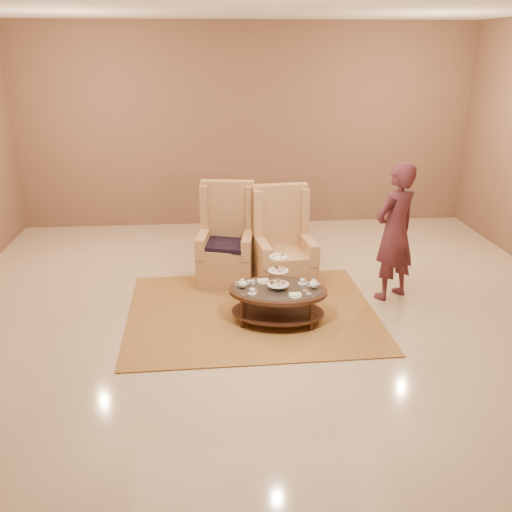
{
  "coord_description": "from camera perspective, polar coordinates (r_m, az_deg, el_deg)",
  "views": [
    {
      "loc": [
        -0.67,
        -6.14,
        3.07
      ],
      "look_at": [
        -0.14,
        0.2,
        0.73
      ],
      "focal_mm": 40.0,
      "sensor_mm": 36.0,
      "label": 1
    }
  ],
  "objects": [
    {
      "name": "wall_back",
      "position": [
        10.25,
        -0.97,
        12.79
      ],
      "size": [
        8.0,
        0.04,
        3.5
      ],
      "primitive_type": "cube",
      "color": "brown",
      "rests_on": "ground"
    },
    {
      "name": "ground",
      "position": [
        6.9,
        1.34,
        -6.25
      ],
      "size": [
        8.0,
        8.0,
        0.0
      ],
      "primitive_type": "plane",
      "color": "beige",
      "rests_on": "ground"
    },
    {
      "name": "rug",
      "position": [
        7.03,
        -0.42,
        -5.63
      ],
      "size": [
        3.06,
        2.57,
        0.02
      ],
      "rotation": [
        0.0,
        0.0,
        0.02
      ],
      "color": "#AE833D",
      "rests_on": "ground"
    },
    {
      "name": "ceiling",
      "position": [
        6.9,
        1.34,
        -6.25
      ],
      "size": [
        8.0,
        8.0,
        0.02
      ],
      "primitive_type": "cube",
      "color": "white",
      "rests_on": "ground"
    },
    {
      "name": "tea_table",
      "position": [
        6.67,
        2.19,
        -3.9
      ],
      "size": [
        1.27,
        0.98,
        0.96
      ],
      "rotation": [
        0.0,
        0.0,
        -0.18
      ],
      "color": "black",
      "rests_on": "ground"
    },
    {
      "name": "person",
      "position": [
        7.36,
        13.72,
        2.36
      ],
      "size": [
        0.77,
        0.7,
        1.77
      ],
      "rotation": [
        0.0,
        0.0,
        3.68
      ],
      "color": "#51232B",
      "rests_on": "ground"
    },
    {
      "name": "armchair_right",
      "position": [
        7.61,
        2.68,
        0.11
      ],
      "size": [
        0.82,
        0.84,
        1.37
      ],
      "rotation": [
        0.0,
        0.0,
        0.11
      ],
      "color": "tan",
      "rests_on": "ground"
    },
    {
      "name": "armchair_left",
      "position": [
        7.87,
        -2.95,
        0.8
      ],
      "size": [
        0.83,
        0.86,
        1.36
      ],
      "rotation": [
        0.0,
        0.0,
        -0.15
      ],
      "color": "tan",
      "rests_on": "ground"
    }
  ]
}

